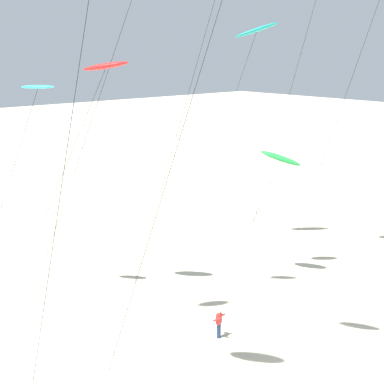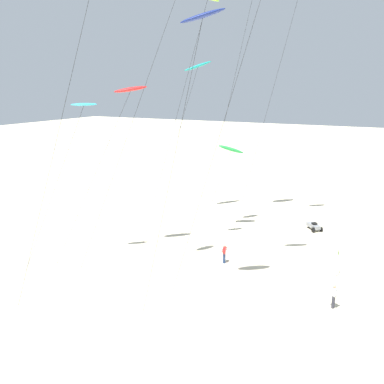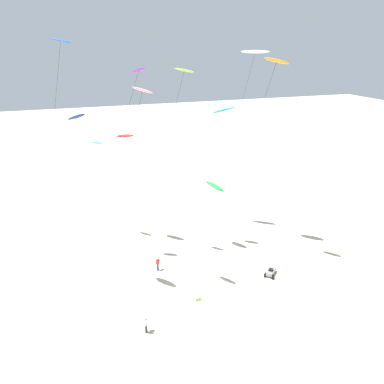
{
  "view_description": "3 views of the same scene",
  "coord_description": "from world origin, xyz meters",
  "px_view_note": "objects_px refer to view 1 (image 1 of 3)",
  "views": [
    {
      "loc": [
        -18.44,
        -9.92,
        14.8
      ],
      "look_at": [
        -0.32,
        11.0,
        6.77
      ],
      "focal_mm": 44.5,
      "sensor_mm": 36.0,
      "label": 1
    },
    {
      "loc": [
        -32.57,
        -5.99,
        14.43
      ],
      "look_at": [
        -1.08,
        10.0,
        5.39
      ],
      "focal_mm": 38.86,
      "sensor_mm": 36.0,
      "label": 2
    },
    {
      "loc": [
        -10.72,
        -29.41,
        24.34
      ],
      "look_at": [
        1.68,
        6.41,
        9.13
      ],
      "focal_mm": 34.71,
      "sensor_mm": 36.0,
      "label": 3
    }
  ],
  "objects_px": {
    "kite_cyan": "(36,92)",
    "kite_flyer_middle": "(219,323)",
    "kite_green": "(280,159)",
    "kite_red": "(105,68)",
    "kite_teal": "(256,32)"
  },
  "relations": [
    {
      "from": "kite_cyan",
      "to": "kite_flyer_middle",
      "type": "distance_m",
      "value": 16.31
    },
    {
      "from": "kite_green",
      "to": "kite_flyer_middle",
      "type": "xyz_separation_m",
      "value": [
        -8.03,
        -2.79,
        -7.45
      ]
    },
    {
      "from": "kite_red",
      "to": "kite_teal",
      "type": "relative_size",
      "value": 0.85
    },
    {
      "from": "kite_green",
      "to": "kite_red",
      "type": "bearing_deg",
      "value": 152.45
    },
    {
      "from": "kite_teal",
      "to": "kite_red",
      "type": "bearing_deg",
      "value": -179.16
    },
    {
      "from": "kite_green",
      "to": "kite_flyer_middle",
      "type": "height_order",
      "value": "kite_green"
    },
    {
      "from": "kite_cyan",
      "to": "kite_teal",
      "type": "relative_size",
      "value": 0.77
    },
    {
      "from": "kite_teal",
      "to": "kite_flyer_middle",
      "type": "height_order",
      "value": "kite_teal"
    },
    {
      "from": "kite_red",
      "to": "kite_flyer_middle",
      "type": "bearing_deg",
      "value": -78.41
    },
    {
      "from": "kite_red",
      "to": "kite_green",
      "type": "relative_size",
      "value": 1.63
    },
    {
      "from": "kite_red",
      "to": "kite_flyer_middle",
      "type": "xyz_separation_m",
      "value": [
        1.6,
        -7.81,
        -13.19
      ]
    },
    {
      "from": "kite_flyer_middle",
      "to": "kite_cyan",
      "type": "bearing_deg",
      "value": 115.02
    },
    {
      "from": "kite_red",
      "to": "kite_teal",
      "type": "bearing_deg",
      "value": 0.84
    },
    {
      "from": "kite_cyan",
      "to": "kite_teal",
      "type": "bearing_deg",
      "value": -7.62
    },
    {
      "from": "kite_green",
      "to": "kite_cyan",
      "type": "height_order",
      "value": "kite_cyan"
    }
  ]
}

